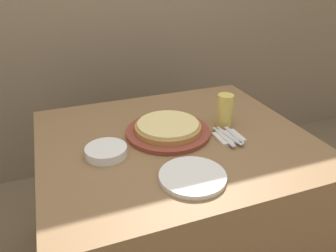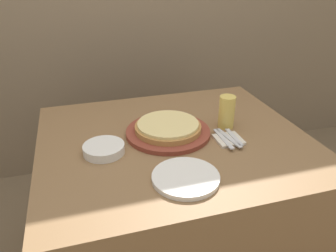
% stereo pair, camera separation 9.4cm
% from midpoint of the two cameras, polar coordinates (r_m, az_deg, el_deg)
% --- Properties ---
extents(dining_table, '(1.15, 1.00, 0.75)m').
position_cam_midpoint_polar(dining_table, '(1.64, 2.71, -13.48)').
color(dining_table, olive).
rests_on(dining_table, ground_plane).
extents(pizza_on_board, '(0.37, 0.37, 0.06)m').
position_cam_midpoint_polar(pizza_on_board, '(1.44, 1.86, -0.60)').
color(pizza_on_board, brown).
rests_on(pizza_on_board, dining_table).
extents(beer_glass, '(0.07, 0.07, 0.15)m').
position_cam_midpoint_polar(beer_glass, '(1.51, 11.96, 2.63)').
color(beer_glass, '#E5C65B').
rests_on(beer_glass, dining_table).
extents(dinner_plate, '(0.24, 0.24, 0.02)m').
position_cam_midpoint_polar(dinner_plate, '(1.17, 5.42, -8.96)').
color(dinner_plate, white).
rests_on(dinner_plate, dining_table).
extents(side_bowl, '(0.17, 0.17, 0.04)m').
position_cam_midpoint_polar(side_bowl, '(1.32, -9.12, -3.99)').
color(side_bowl, white).
rests_on(side_bowl, dining_table).
extents(napkin_stack, '(0.11, 0.11, 0.01)m').
position_cam_midpoint_polar(napkin_stack, '(1.43, 12.36, -2.35)').
color(napkin_stack, beige).
rests_on(napkin_stack, dining_table).
extents(fork, '(0.02, 0.18, 0.00)m').
position_cam_midpoint_polar(fork, '(1.41, 11.50, -2.20)').
color(fork, silver).
rests_on(fork, napkin_stack).
extents(dinner_knife, '(0.04, 0.18, 0.00)m').
position_cam_midpoint_polar(dinner_knife, '(1.42, 12.40, -2.05)').
color(dinner_knife, silver).
rests_on(dinner_knife, napkin_stack).
extents(spoon, '(0.02, 0.15, 0.00)m').
position_cam_midpoint_polar(spoon, '(1.44, 13.28, -1.91)').
color(spoon, silver).
rests_on(spoon, napkin_stack).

